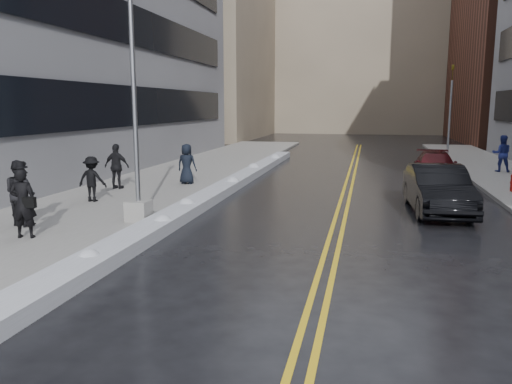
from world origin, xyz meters
The scene contains 17 objects.
ground centered at (0.00, 0.00, 0.00)m, with size 160.00×160.00×0.00m, color black.
sidewalk_west centered at (-5.75, 10.00, 0.07)m, with size 5.50×50.00×0.15m, color gray.
lane_line_left centered at (2.35, 10.00, 0.00)m, with size 0.12×50.00×0.01m, color gold.
lane_line_right centered at (2.65, 10.00, 0.00)m, with size 0.12×50.00×0.01m, color gold.
snow_ridge centered at (-2.45, 8.00, 0.17)m, with size 0.90×30.00×0.34m, color silver.
building_west_far centered at (-15.50, 44.00, 9.00)m, with size 14.00×22.00×18.00m, color gray.
building_far centered at (2.00, 60.00, 11.00)m, with size 36.00×16.00×22.00m, color gray.
lamppost centered at (-3.30, 2.00, 2.53)m, with size 0.65×0.65×7.62m.
traffic_signal centered at (8.50, 24.00, 3.40)m, with size 0.16×0.20×6.00m.
pedestrian_fedora centered at (-5.29, -0.46, 1.06)m, with size 0.66×0.44×1.82m, color black.
pedestrian_b centered at (-6.30, 0.74, 1.09)m, with size 0.91×0.71×1.87m, color black.
pedestrian_c centered at (-4.39, 9.01, 1.02)m, with size 0.85×0.55×1.74m, color black.
pedestrian_d centered at (-6.71, 7.13, 1.07)m, with size 1.08×0.45×1.84m, color black.
pedestrian_e centered at (-6.24, 4.43, 0.95)m, with size 1.04×0.60×1.61m, color black.
pedestrian_east centered at (10.02, 16.39, 1.09)m, with size 0.91×0.71×1.88m, color navy.
car_black centered at (5.59, 5.84, 0.79)m, with size 1.67×4.80×1.58m, color black.
car_maroon centered at (6.50, 13.86, 0.66)m, with size 1.85×4.54×1.32m, color #3E0A0D.
Camera 1 is at (3.27, -11.37, 3.53)m, focal length 35.00 mm.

